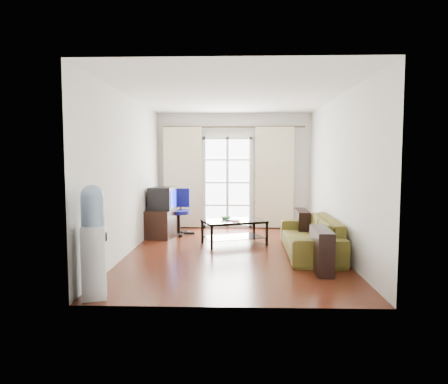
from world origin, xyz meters
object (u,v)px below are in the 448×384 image
(coffee_table, at_px, (234,229))
(tv_stand, at_px, (162,223))
(task_chair, at_px, (179,221))
(sofa, at_px, (310,236))
(water_cooler, at_px, (93,239))
(crt_tv, at_px, (161,198))

(coffee_table, distance_m, tv_stand, 1.68)
(coffee_table, height_order, task_chair, task_chair)
(coffee_table, height_order, tv_stand, tv_stand)
(coffee_table, relative_size, task_chair, 1.33)
(sofa, relative_size, water_cooler, 1.63)
(sofa, height_order, coffee_table, sofa)
(sofa, height_order, task_chair, task_chair)
(crt_tv, distance_m, water_cooler, 3.71)
(tv_stand, xyz_separation_m, crt_tv, (0.00, -0.01, 0.52))
(sofa, relative_size, crt_tv, 3.86)
(coffee_table, xyz_separation_m, tv_stand, (-1.53, 0.69, -0.01))
(sofa, bearing_deg, coffee_table, -116.35)
(sofa, distance_m, water_cooler, 3.76)
(coffee_table, xyz_separation_m, crt_tv, (-1.53, 0.69, 0.51))
(sofa, bearing_deg, crt_tv, -114.29)
(task_chair, bearing_deg, water_cooler, -93.38)
(tv_stand, height_order, task_chair, task_chair)
(sofa, relative_size, task_chair, 2.20)
(water_cooler, bearing_deg, task_chair, 67.02)
(task_chair, distance_m, water_cooler, 4.06)
(sofa, bearing_deg, tv_stand, -114.40)
(coffee_table, relative_size, water_cooler, 0.98)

